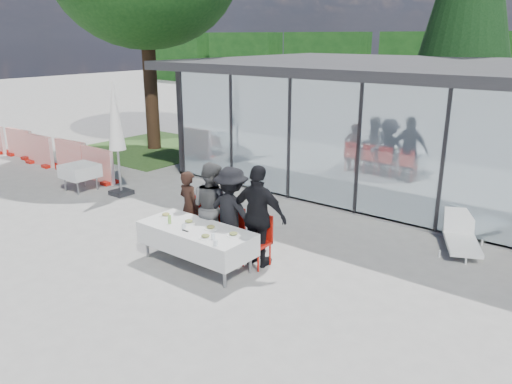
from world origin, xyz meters
TOP-DOWN VIEW (x-y plane):
  - ground at (0.00, 0.00)m, footprint 90.00×90.00m
  - pavilion at (2.00, 8.16)m, footprint 14.80×8.80m
  - treeline at (-2.00, 28.00)m, footprint 62.50×2.00m
  - dining_table at (-0.02, -0.30)m, footprint 2.26×0.96m
  - diner_a at (-0.92, 0.42)m, footprint 0.63×0.63m
  - diner_chair_a at (-0.92, 0.45)m, footprint 0.44×0.44m
  - diner_b at (-0.28, 0.42)m, footprint 0.95×0.95m
  - diner_chair_b at (-0.28, 0.45)m, footprint 0.44×0.44m
  - diner_c at (0.23, 0.42)m, footprint 1.22×1.22m
  - diner_chair_c at (0.23, 0.45)m, footprint 0.44×0.44m
  - diner_d at (0.88, 0.42)m, footprint 1.27×1.27m
  - diner_chair_d at (0.88, 0.45)m, footprint 0.44×0.44m
  - plate_a at (-0.91, -0.22)m, footprint 0.25×0.25m
  - plate_b at (-0.28, -0.22)m, footprint 0.25×0.25m
  - plate_c at (0.24, -0.18)m, footprint 0.25×0.25m
  - plate_d at (0.78, -0.17)m, footprint 0.25×0.25m
  - plate_extra at (0.47, -0.55)m, footprint 0.25×0.25m
  - juice_bottle at (-0.56, -0.45)m, footprint 0.06×0.06m
  - drinking_glasses at (0.42, -0.55)m, footprint 1.05×0.28m
  - folded_eyeglasses at (-0.05, -0.54)m, footprint 0.14×0.03m
  - spare_table_left at (-5.90, 1.11)m, footprint 0.86×0.86m
  - market_umbrella at (-4.71, 1.55)m, footprint 0.50×0.50m
  - construction_barriers at (-9.51, 2.02)m, footprint 7.80×0.60m
  - lounger at (3.64, 3.55)m, footprint 1.10×1.46m
  - grass_patch at (-8.50, 6.00)m, footprint 5.00×5.00m

SIDE VIEW (x-z plane):
  - ground at x=0.00m, z-range 0.00..0.00m
  - grass_patch at x=-8.50m, z-range 0.00..0.02m
  - lounger at x=3.64m, z-range -0.10..0.62m
  - construction_barriers at x=-9.51m, z-range -0.06..0.94m
  - diner_chair_a at x=-0.92m, z-range 0.05..1.03m
  - diner_chair_b at x=-0.28m, z-range 0.05..1.03m
  - diner_chair_c at x=0.23m, z-range 0.05..1.03m
  - diner_chair_d at x=0.88m, z-range 0.05..1.03m
  - dining_table at x=-0.02m, z-range 0.16..0.91m
  - spare_table_left at x=-5.90m, z-range 0.18..0.92m
  - folded_eyeglasses at x=-0.05m, z-range 0.75..0.76m
  - diner_a at x=-0.92m, z-range 0.00..1.53m
  - plate_a at x=-0.91m, z-range 0.74..0.81m
  - plate_b at x=-0.28m, z-range 0.74..0.81m
  - plate_c at x=0.24m, z-range 0.74..0.81m
  - plate_d at x=0.78m, z-range 0.74..0.81m
  - plate_extra at x=0.47m, z-range 0.74..0.81m
  - drinking_glasses at x=0.42m, z-range 0.75..0.85m
  - juice_bottle at x=-0.56m, z-range 0.75..0.91m
  - diner_c at x=0.23m, z-range 0.00..1.79m
  - diner_b at x=-0.28m, z-range 0.00..1.80m
  - diner_d at x=0.88m, z-range 0.00..1.93m
  - market_umbrella at x=-4.71m, z-range 0.44..3.44m
  - pavilion at x=2.00m, z-range 0.43..3.87m
  - treeline at x=-2.00m, z-range 0.00..4.40m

